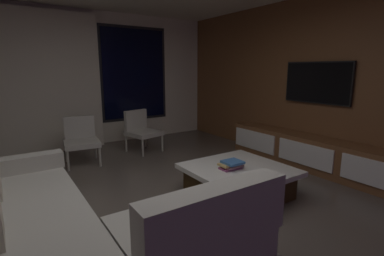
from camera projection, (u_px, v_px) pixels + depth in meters
name	position (u px, v px, depth m)	size (l,w,h in m)	color
floor	(158.00, 223.00, 2.97)	(9.20, 9.20, 0.00)	#564C44
back_wall_with_window	(68.00, 80.00, 5.61)	(6.60, 0.30, 2.70)	beige
media_wall	(336.00, 83.00, 4.37)	(0.12, 7.80, 2.70)	brown
sectional_couch	(70.00, 232.00, 2.28)	(1.98, 2.50, 0.82)	gray
coffee_table	(238.00, 180.00, 3.61)	(1.16, 1.16, 0.36)	#3A2611
book_stack_on_coffee_table	(231.00, 165.00, 3.53)	(0.30, 0.21, 0.10)	#904373
accent_chair_near_window	(141.00, 129.00, 5.53)	(0.66, 0.68, 0.78)	#B2ADA0
accent_chair_by_curtain	(81.00, 138.00, 4.80)	(0.61, 0.63, 0.78)	#B2ADA0
media_console	(316.00, 155.00, 4.47)	(0.46, 3.10, 0.52)	brown
mounted_tv	(317.00, 83.00, 4.51)	(0.05, 1.12, 0.65)	black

